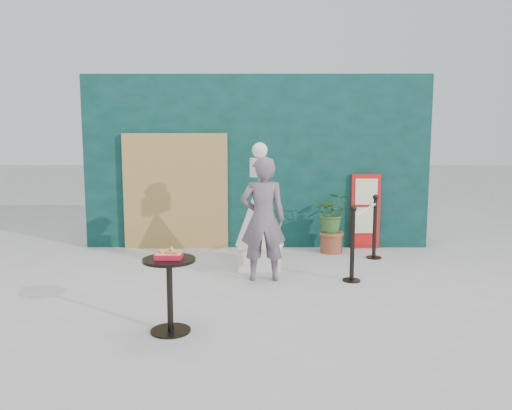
# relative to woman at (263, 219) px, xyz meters

# --- Properties ---
(ground) EXTENTS (60.00, 60.00, 0.00)m
(ground) POSITION_rel_woman_xyz_m (-0.09, -0.98, -0.84)
(ground) COLOR #ADAAA5
(ground) RESTS_ON ground
(back_wall) EXTENTS (6.00, 0.30, 3.00)m
(back_wall) POSITION_rel_woman_xyz_m (-0.09, 2.17, 0.66)
(back_wall) COLOR #092C24
(back_wall) RESTS_ON ground
(bamboo_fence) EXTENTS (1.80, 0.08, 2.00)m
(bamboo_fence) POSITION_rel_woman_xyz_m (-1.49, 1.96, 0.16)
(bamboo_fence) COLOR tan
(bamboo_fence) RESTS_ON ground
(woman) EXTENTS (0.63, 0.44, 1.68)m
(woman) POSITION_rel_woman_xyz_m (0.00, 0.00, 0.00)
(woman) COLOR slate
(woman) RESTS_ON ground
(menu_board) EXTENTS (0.50, 0.07, 1.30)m
(menu_board) POSITION_rel_woman_xyz_m (1.81, 1.98, -0.19)
(menu_board) COLOR red
(menu_board) RESTS_ON ground
(statue) EXTENTS (0.72, 0.72, 1.86)m
(statue) POSITION_rel_woman_xyz_m (-0.04, 0.67, -0.08)
(statue) COLOR silver
(statue) RESTS_ON ground
(cafe_table) EXTENTS (0.52, 0.52, 0.75)m
(cafe_table) POSITION_rel_woman_xyz_m (-0.94, -1.85, -0.34)
(cafe_table) COLOR black
(cafe_table) RESTS_ON ground
(food_basket) EXTENTS (0.26, 0.19, 0.11)m
(food_basket) POSITION_rel_woman_xyz_m (-0.94, -1.85, -0.05)
(food_basket) COLOR red
(food_basket) RESTS_ON cafe_table
(planter) EXTENTS (0.60, 0.52, 1.02)m
(planter) POSITION_rel_woman_xyz_m (1.17, 1.63, -0.25)
(planter) COLOR brown
(planter) RESTS_ON ground
(stanchion_barrier) EXTENTS (0.84, 1.54, 1.03)m
(stanchion_barrier) POSITION_rel_woman_xyz_m (1.50, 0.59, -0.35)
(stanchion_barrier) COLOR black
(stanchion_barrier) RESTS_ON ground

